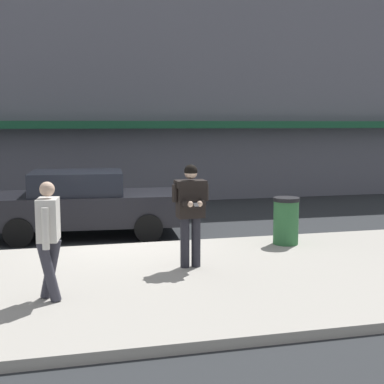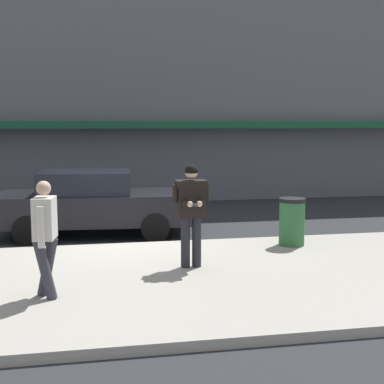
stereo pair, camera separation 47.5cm
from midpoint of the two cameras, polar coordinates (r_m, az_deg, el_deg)
name	(u,v)px [view 1 (the left image)]	position (r m, az deg, el deg)	size (l,w,h in m)	color
ground_plane	(118,248)	(11.59, -9.12, -5.94)	(80.00, 80.00, 0.00)	#2B2D30
sidewalk	(196,279)	(8.98, -1.10, -9.29)	(32.00, 5.30, 0.14)	#A8A399
curb_paint_line	(163,245)	(11.76, -4.25, -5.66)	(28.00, 0.12, 0.01)	silver
storefront_facade	(118,55)	(19.98, -8.61, 14.24)	(28.00, 4.70, 10.17)	slate
parked_sedan_mid	(83,203)	(12.76, -12.55, -1.19)	(4.62, 2.18, 1.54)	black
man_texting_on_phone	(191,204)	(9.22, -1.63, -1.34)	(0.65, 0.59, 1.81)	#23232B
pedestrian_in_light_coat	(49,233)	(7.86, -16.74, -4.23)	(0.37, 0.60, 1.70)	#33333D
trash_bin	(286,221)	(11.24, 8.80, -3.04)	(0.55, 0.55, 0.98)	#2D6638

